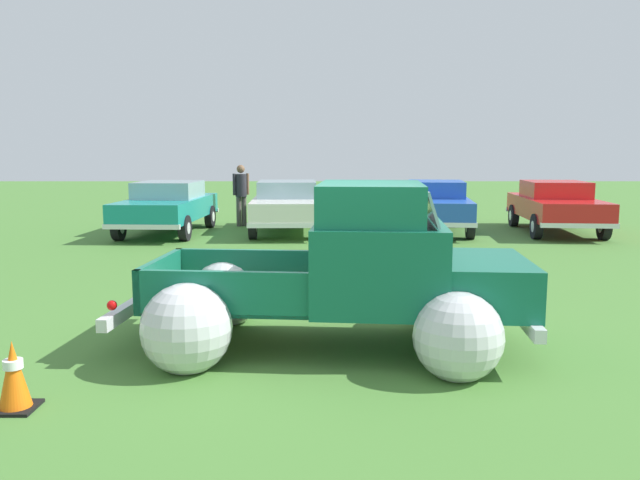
{
  "coord_description": "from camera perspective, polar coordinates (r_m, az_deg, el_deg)",
  "views": [
    {
      "loc": [
        -0.03,
        -7.16,
        2.28
      ],
      "look_at": [
        0.0,
        1.74,
        1.01
      ],
      "focal_mm": 35.3,
      "sensor_mm": 36.0,
      "label": 1
    }
  ],
  "objects": [
    {
      "name": "lane_cone_1",
      "position": [
        9.4,
        7.36,
        -4.06
      ],
      "size": [
        0.36,
        0.36,
        0.63
      ],
      "color": "black",
      "rests_on": "ground"
    },
    {
      "name": "spectator_0",
      "position": [
        19.19,
        -7.35,
        4.43
      ],
      "size": [
        0.5,
        0.47,
        1.85
      ],
      "rotation": [
        0.0,
        0.0,
        5.25
      ],
      "color": "#4C4742",
      "rests_on": "ground"
    },
    {
      "name": "ground_plane",
      "position": [
        7.52,
        0.04,
        -9.57
      ],
      "size": [
        80.0,
        80.0,
        0.0
      ],
      "primitive_type": "plane",
      "color": "#477A33"
    },
    {
      "name": "show_car_2",
      "position": [
        18.04,
        10.27,
        3.21
      ],
      "size": [
        2.33,
        4.51,
        1.43
      ],
      "rotation": [
        0.0,
        0.0,
        -1.7
      ],
      "color": "black",
      "rests_on": "ground"
    },
    {
      "name": "vintage_pickup_truck",
      "position": [
        7.3,
        3.09,
        -3.96
      ],
      "size": [
        4.76,
        3.07,
        1.96
      ],
      "rotation": [
        0.0,
        0.0,
        -0.09
      ],
      "color": "black",
      "rests_on": "ground"
    },
    {
      "name": "lane_cone_0",
      "position": [
        6.29,
        -26.19,
        -11.03
      ],
      "size": [
        0.36,
        0.36,
        0.63
      ],
      "color": "black",
      "rests_on": "ground"
    },
    {
      "name": "show_car_1",
      "position": [
        17.71,
        -3.18,
        3.25
      ],
      "size": [
        2.03,
        4.52,
        1.43
      ],
      "rotation": [
        0.0,
        0.0,
        -1.54
      ],
      "color": "black",
      "rests_on": "ground"
    },
    {
      "name": "show_car_3",
      "position": [
        18.79,
        20.4,
        3.03
      ],
      "size": [
        2.27,
        4.55,
        1.43
      ],
      "rotation": [
        0.0,
        0.0,
        -1.66
      ],
      "color": "black",
      "rests_on": "ground"
    },
    {
      "name": "show_car_0",
      "position": [
        17.9,
        -13.83,
        3.08
      ],
      "size": [
        2.13,
        4.57,
        1.43
      ],
      "rotation": [
        0.0,
        0.0,
        -1.62
      ],
      "color": "black",
      "rests_on": "ground"
    }
  ]
}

